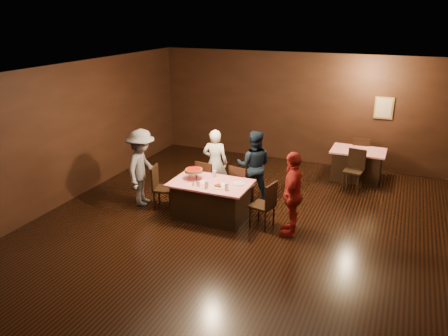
{
  "coord_description": "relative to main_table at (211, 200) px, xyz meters",
  "views": [
    {
      "loc": [
        2.71,
        -6.67,
        4.04
      ],
      "look_at": [
        -0.55,
        1.05,
        1.0
      ],
      "focal_mm": 35.0,
      "sensor_mm": 36.0,
      "label": 1
    }
  ],
  "objects": [
    {
      "name": "napkin_left",
      "position": [
        -0.15,
        -0.05,
        0.39
      ],
      "size": [
        0.21,
        0.21,
        0.01
      ],
      "primitive_type": "cube",
      "rotation": [
        0.0,
        0.0,
        -0.35
      ],
      "color": "white",
      "rests_on": "main_table"
    },
    {
      "name": "plate_with_slice",
      "position": [
        0.25,
        -0.18,
        0.41
      ],
      "size": [
        0.25,
        0.25,
        0.06
      ],
      "color": "white",
      "rests_on": "main_table"
    },
    {
      "name": "room",
      "position": [
        0.72,
        -0.74,
        1.75
      ],
      "size": [
        10.0,
        10.04,
        3.02
      ],
      "color": "black",
      "rests_on": "ground"
    },
    {
      "name": "main_table",
      "position": [
        0.0,
        0.0,
        0.0
      ],
      "size": [
        1.6,
        1.0,
        0.77
      ],
      "primitive_type": "cube",
      "color": "red",
      "rests_on": "ground"
    },
    {
      "name": "glass_front_right",
      "position": [
        0.45,
        -0.25,
        0.46
      ],
      "size": [
        0.08,
        0.08,
        0.14
      ],
      "primitive_type": "cylinder",
      "color": "silver",
      "rests_on": "main_table"
    },
    {
      "name": "pizza_stand",
      "position": [
        -0.4,
        0.05,
        0.57
      ],
      "size": [
        0.38,
        0.38,
        0.22
      ],
      "color": "black",
      "rests_on": "main_table"
    },
    {
      "name": "plate_empty",
      "position": [
        0.55,
        0.15,
        0.39
      ],
      "size": [
        0.25,
        0.25,
        0.01
      ],
      "primitive_type": "cylinder",
      "color": "white",
      "rests_on": "main_table"
    },
    {
      "name": "diner_navy_hoodie",
      "position": [
        0.5,
        1.21,
        0.41
      ],
      "size": [
        0.9,
        0.77,
        1.6
      ],
      "primitive_type": "imported",
      "rotation": [
        0.0,
        0.0,
        3.38
      ],
      "color": "black",
      "rests_on": "ground"
    },
    {
      "name": "chair_far_left",
      "position": [
        -0.4,
        0.75,
        0.09
      ],
      "size": [
        0.47,
        0.47,
        0.95
      ],
      "primitive_type": "cube",
      "rotation": [
        0.0,
        0.0,
        3.0
      ],
      "color": "black",
      "rests_on": "ground"
    },
    {
      "name": "diner_red_shirt",
      "position": [
        1.69,
        -0.04,
        0.44
      ],
      "size": [
        0.51,
        1.0,
        1.64
      ],
      "primitive_type": "imported",
      "rotation": [
        0.0,
        0.0,
        -1.45
      ],
      "color": "#A8221C",
      "rests_on": "ground"
    },
    {
      "name": "chair_back_near",
      "position": [
        2.49,
        2.69,
        0.09
      ],
      "size": [
        0.48,
        0.48,
        0.95
      ],
      "primitive_type": "cube",
      "rotation": [
        0.0,
        0.0,
        -0.15
      ],
      "color": "black",
      "rests_on": "ground"
    },
    {
      "name": "chair_far_right",
      "position": [
        0.4,
        0.75,
        0.09
      ],
      "size": [
        0.51,
        0.51,
        0.95
      ],
      "primitive_type": "cube",
      "rotation": [
        0.0,
        0.0,
        2.9
      ],
      "color": "black",
      "rests_on": "ground"
    },
    {
      "name": "back_table",
      "position": [
        2.49,
        3.39,
        0.0
      ],
      "size": [
        1.3,
        0.9,
        0.77
      ],
      "primitive_type": "cube",
      "color": "red",
      "rests_on": "ground"
    },
    {
      "name": "diner_white_jacket",
      "position": [
        -0.4,
        1.13,
        0.39
      ],
      "size": [
        0.63,
        0.48,
        1.55
      ],
      "primitive_type": "imported",
      "rotation": [
        0.0,
        0.0,
        3.35
      ],
      "color": "white",
      "rests_on": "ground"
    },
    {
      "name": "napkin_center",
      "position": [
        0.3,
        0.0,
        0.39
      ],
      "size": [
        0.19,
        0.19,
        0.01
      ],
      "primitive_type": "cube",
      "rotation": [
        0.0,
        0.0,
        0.21
      ],
      "color": "white",
      "rests_on": "main_table"
    },
    {
      "name": "glass_front_left",
      "position": [
        0.05,
        -0.3,
        0.46
      ],
      "size": [
        0.08,
        0.08,
        0.14
      ],
      "primitive_type": "cylinder",
      "color": "silver",
      "rests_on": "main_table"
    },
    {
      "name": "chair_end_right",
      "position": [
        1.1,
        0.0,
        0.09
      ],
      "size": [
        0.5,
        0.5,
        0.95
      ],
      "primitive_type": "cube",
      "rotation": [
        0.0,
        0.0,
        -1.78
      ],
      "color": "black",
      "rests_on": "ground"
    },
    {
      "name": "condiments",
      "position": [
        -0.18,
        -0.28,
        0.43
      ],
      "size": [
        0.17,
        0.1,
        0.09
      ],
      "color": "silver",
      "rests_on": "main_table"
    },
    {
      "name": "chair_end_left",
      "position": [
        -1.1,
        0.0,
        0.09
      ],
      "size": [
        0.51,
        0.51,
        0.95
      ],
      "primitive_type": "cube",
      "rotation": [
        0.0,
        0.0,
        1.81
      ],
      "color": "black",
      "rests_on": "ground"
    },
    {
      "name": "glass_back",
      "position": [
        -0.05,
        0.3,
        0.46
      ],
      "size": [
        0.08,
        0.08,
        0.14
      ],
      "primitive_type": "cylinder",
      "color": "silver",
      "rests_on": "main_table"
    },
    {
      "name": "chair_back_far",
      "position": [
        2.49,
        3.99,
        0.09
      ],
      "size": [
        0.44,
        0.44,
        0.95
      ],
      "primitive_type": "cube",
      "rotation": [
        0.0,
        0.0,
        3.19
      ],
      "color": "black",
      "rests_on": "ground"
    },
    {
      "name": "diner_grey_knit",
      "position": [
        -1.64,
        0.03,
        0.46
      ],
      "size": [
        0.83,
        1.19,
        1.69
      ],
      "primitive_type": "imported",
      "rotation": [
        0.0,
        0.0,
        1.77
      ],
      "color": "slate",
      "rests_on": "ground"
    }
  ]
}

